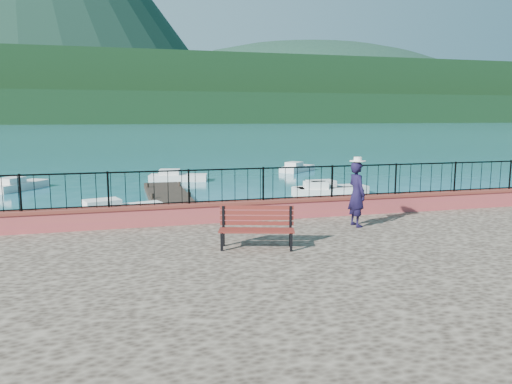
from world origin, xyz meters
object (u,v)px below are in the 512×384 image
boat_3 (19,183)px  park_bench (257,236)px  boat_5 (297,166)px  boat_4 (178,175)px  boat_2 (331,187)px  boat_1 (325,189)px  person (357,194)px  boat_0 (117,207)px

boat_3 → park_bench: bearing=-123.2°
park_bench → boat_5: park_bench is taller
boat_5 → boat_4: bearing=158.9°
boat_2 → boat_1: bearing=-136.1°
person → boat_3: bearing=27.7°
park_bench → boat_2: park_bench is taller
boat_2 → park_bench: bearing=-122.7°
person → boat_4: person is taller
park_bench → boat_0: 11.47m
person → boat_5: 25.01m
person → boat_2: (4.91, 12.74, -1.71)m
person → boat_2: person is taller
boat_4 → boat_5: 10.16m
person → boat_4: 20.87m
boat_3 → boat_0: bearing=-116.4°
boat_4 → boat_5: (9.61, 3.30, 0.00)m
person → boat_4: bearing=2.6°
boat_1 → boat_3: size_ratio=0.96×
boat_0 → boat_3: (-5.52, 9.70, 0.00)m
boat_0 → boat_5: (13.54, 14.51, 0.00)m
boat_1 → park_bench: bearing=-107.8°
boat_3 → boat_4: bearing=-46.9°
boat_0 → boat_2: 11.88m
person → boat_3: (-12.02, 19.12, -1.71)m
park_bench → boat_5: 27.52m
boat_3 → boat_5: (19.06, 4.81, 0.00)m
boat_2 → boat_5: bearing=76.5°
person → boat_5: size_ratio=0.54×
boat_4 → boat_5: same height
person → boat_2: 13.76m
person → boat_5: bearing=-20.9°
boat_4 → boat_5: size_ratio=1.13×
boat_0 → park_bench: bearing=-90.5°
boat_5 → boat_3: bearing=154.2°
boat_0 → boat_1: size_ratio=1.18×
park_bench → boat_4: bearing=104.9°
boat_0 → boat_4: 11.88m
person → boat_3: size_ratio=0.50×
boat_0 → boat_1: same height
person → boat_1: 12.93m
boat_1 → boat_5: size_ratio=1.04×
park_bench → boat_3: size_ratio=0.50×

